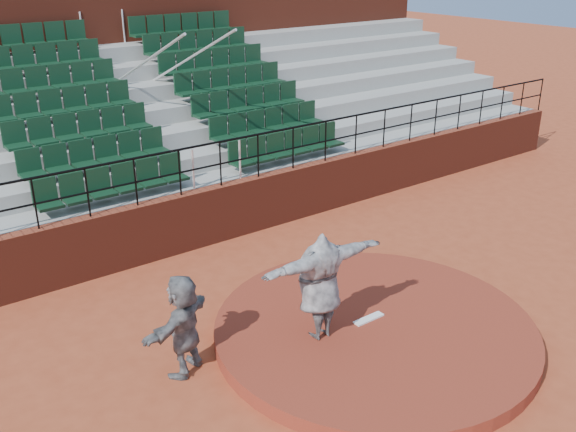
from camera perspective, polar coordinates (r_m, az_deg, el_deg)
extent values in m
plane|color=#A34324|center=(11.37, 7.64, -10.49)|extent=(90.00, 90.00, 0.00)
cylinder|color=maroon|center=(11.31, 7.68, -9.96)|extent=(5.50, 5.50, 0.25)
cube|color=white|center=(11.32, 7.19, -9.04)|extent=(0.60, 0.15, 0.03)
cube|color=maroon|center=(14.61, -5.84, 0.35)|extent=(24.00, 0.30, 1.30)
cylinder|color=black|center=(14.07, -6.11, 6.57)|extent=(24.00, 0.05, 0.05)
cylinder|color=black|center=(14.21, -6.03, 4.63)|extent=(24.00, 0.04, 0.04)
cylinder|color=black|center=(12.79, -21.57, 1.01)|extent=(0.04, 0.04, 1.00)
cylinder|color=black|center=(13.05, -17.40, 2.00)|extent=(0.04, 0.04, 1.00)
cylinder|color=black|center=(13.37, -13.40, 2.94)|extent=(0.04, 0.04, 1.00)
cylinder|color=black|center=(13.76, -9.60, 3.82)|extent=(0.04, 0.04, 1.00)
cylinder|color=black|center=(14.21, -6.03, 4.63)|extent=(0.04, 0.04, 1.00)
cylinder|color=black|center=(14.72, -2.68, 5.38)|extent=(0.04, 0.04, 1.00)
cylinder|color=black|center=(15.27, 0.45, 6.05)|extent=(0.04, 0.04, 1.00)
cylinder|color=black|center=(15.87, 3.36, 6.66)|extent=(0.04, 0.04, 1.00)
cylinder|color=black|center=(16.50, 6.05, 7.21)|extent=(0.04, 0.04, 1.00)
cylinder|color=black|center=(17.18, 8.55, 7.70)|extent=(0.04, 0.04, 1.00)
cylinder|color=black|center=(17.88, 10.86, 8.15)|extent=(0.04, 0.04, 1.00)
cylinder|color=black|center=(18.61, 13.00, 8.54)|extent=(0.04, 0.04, 1.00)
cylinder|color=black|center=(19.36, 14.97, 8.90)|extent=(0.04, 0.04, 1.00)
cylinder|color=black|center=(20.13, 16.80, 9.22)|extent=(0.04, 0.04, 1.00)
cylinder|color=black|center=(20.93, 18.50, 9.51)|extent=(0.04, 0.04, 1.00)
cylinder|color=black|center=(21.74, 20.07, 9.77)|extent=(0.04, 0.04, 1.00)
cylinder|color=black|center=(22.56, 21.53, 10.00)|extent=(0.04, 0.04, 1.00)
cube|color=#979893|center=(15.07, -6.97, 1.02)|extent=(24.00, 0.85, 1.30)
cube|color=#11331E|center=(13.85, -15.28, 2.82)|extent=(3.30, 0.48, 0.72)
cube|color=#11331E|center=(15.90, -0.10, 6.21)|extent=(3.30, 0.48, 0.72)
cube|color=#979893|center=(15.70, -8.56, 2.62)|extent=(24.00, 0.85, 1.70)
cube|color=#11331E|center=(14.49, -16.72, 5.21)|extent=(3.30, 0.48, 0.72)
cube|color=#11331E|center=(16.46, -1.88, 8.22)|extent=(3.30, 0.48, 0.72)
cube|color=#979893|center=(16.36, -10.03, 4.09)|extent=(24.00, 0.85, 2.10)
cube|color=#11331E|center=(15.16, -18.04, 7.39)|extent=(3.30, 0.48, 0.72)
cube|color=#11331E|center=(17.06, -3.55, 10.09)|extent=(3.30, 0.48, 0.72)
cube|color=#979893|center=(17.03, -11.39, 5.44)|extent=(24.00, 0.85, 2.50)
cube|color=#11331E|center=(15.85, -19.27, 9.38)|extent=(3.30, 0.48, 0.72)
cube|color=#11331E|center=(17.68, -5.12, 11.82)|extent=(3.30, 0.48, 0.72)
cube|color=#979893|center=(17.72, -12.65, 6.69)|extent=(24.00, 0.85, 2.90)
cube|color=#11331E|center=(16.58, -20.40, 11.19)|extent=(3.30, 0.48, 0.72)
cube|color=#11331E|center=(18.33, -6.61, 13.43)|extent=(3.30, 0.48, 0.72)
cube|color=#979893|center=(18.42, -13.82, 7.84)|extent=(24.00, 0.85, 3.30)
cube|color=#11331E|center=(17.32, -21.45, 12.85)|extent=(3.30, 0.48, 0.72)
cube|color=#11331E|center=(19.00, -8.00, 14.91)|extent=(3.30, 0.48, 0.72)
cube|color=#979893|center=(19.14, -14.91, 8.91)|extent=(24.00, 0.85, 3.70)
cube|color=#11331E|center=(18.08, -22.42, 14.36)|extent=(3.30, 0.48, 0.72)
cube|color=#11331E|center=(19.70, -9.32, 16.28)|extent=(3.30, 0.48, 0.72)
cylinder|color=silver|center=(16.29, -13.92, 12.26)|extent=(0.06, 5.97, 2.46)
cylinder|color=silver|center=(16.79, -10.08, 12.86)|extent=(0.06, 5.97, 2.46)
cube|color=maroon|center=(20.61, -17.52, 14.41)|extent=(24.00, 3.00, 7.10)
imported|color=black|center=(10.37, 2.85, -6.21)|extent=(2.31, 0.71, 1.86)
imported|color=black|center=(10.13, -9.28, -9.51)|extent=(1.60, 1.18, 1.68)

